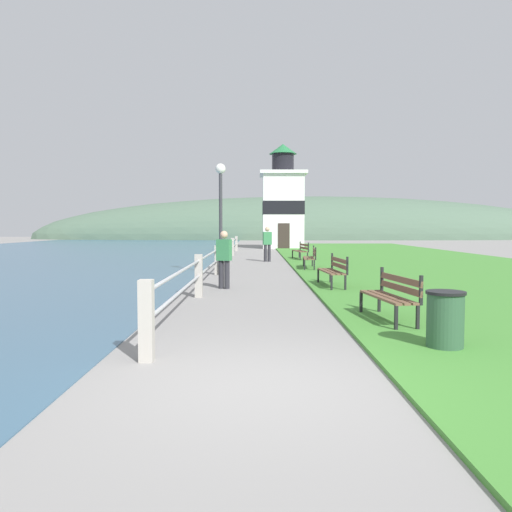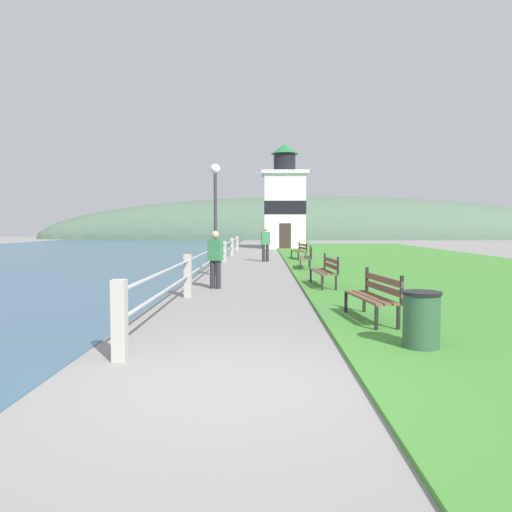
% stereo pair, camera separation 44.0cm
% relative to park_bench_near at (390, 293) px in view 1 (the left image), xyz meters
% --- Properties ---
extents(ground_plane, '(160.00, 160.00, 0.00)m').
position_rel_park_bench_near_xyz_m(ground_plane, '(-2.43, -3.58, -0.54)').
color(ground_plane, gray).
extents(grass_verge, '(12.00, 53.24, 0.06)m').
position_rel_park_bench_near_xyz_m(grass_verge, '(5.08, 14.17, -0.51)').
color(grass_verge, '#428433').
rests_on(grass_verge, ground_plane).
extents(seawall_railing, '(0.18, 29.35, 1.06)m').
position_rel_park_bench_near_xyz_m(seawall_railing, '(-3.85, 12.01, 0.09)').
color(seawall_railing, '#A8A399').
rests_on(seawall_railing, ground_plane).
extents(park_bench_near, '(0.69, 1.79, 0.94)m').
position_rel_park_bench_near_xyz_m(park_bench_near, '(0.00, 0.00, 0.00)').
color(park_bench_near, brown).
rests_on(park_bench_near, ground_plane).
extents(park_bench_midway, '(0.60, 1.89, 0.94)m').
position_rel_park_bench_near_xyz_m(park_bench_midway, '(-0.23, 5.13, 0.00)').
color(park_bench_midway, brown).
rests_on(park_bench_midway, ground_plane).
extents(park_bench_far, '(0.61, 1.91, 0.94)m').
position_rel_park_bench_near_xyz_m(park_bench_far, '(-0.22, 11.21, 0.00)').
color(park_bench_far, brown).
rests_on(park_bench_far, ground_plane).
extents(park_bench_by_lighthouse, '(0.72, 1.98, 0.94)m').
position_rel_park_bench_near_xyz_m(park_bench_by_lighthouse, '(-0.09, 16.90, 0.00)').
color(park_bench_by_lighthouse, brown).
rests_on(park_bench_by_lighthouse, ground_plane).
extents(lighthouse, '(3.67, 3.67, 8.32)m').
position_rel_park_bench_near_xyz_m(lighthouse, '(-0.29, 31.28, 2.98)').
color(lighthouse, white).
rests_on(lighthouse, ground_plane).
extents(person_strolling, '(0.45, 0.30, 1.73)m').
position_rel_park_bench_near_xyz_m(person_strolling, '(-1.88, 15.81, 0.40)').
color(person_strolling, '#28282D').
rests_on(person_strolling, ground_plane).
extents(person_by_railing, '(0.45, 0.34, 1.62)m').
position_rel_park_bench_near_xyz_m(person_by_railing, '(-3.34, 4.98, 0.34)').
color(person_by_railing, '#28282D').
rests_on(person_by_railing, ground_plane).
extents(trash_bin, '(0.54, 0.54, 0.84)m').
position_rel_park_bench_near_xyz_m(trash_bin, '(0.19, -2.03, -0.11)').
color(trash_bin, '#2D5138').
rests_on(trash_bin, ground_plane).
extents(lamp_post, '(0.36, 0.36, 3.96)m').
position_rel_park_bench_near_xyz_m(lamp_post, '(-3.70, 8.86, 2.20)').
color(lamp_post, '#333338').
rests_on(lamp_post, ground_plane).
extents(distant_hillside, '(80.00, 16.00, 12.00)m').
position_rel_park_bench_near_xyz_m(distant_hillside, '(5.57, 61.92, -0.54)').
color(distant_hillside, '#4C6651').
rests_on(distant_hillside, ground_plane).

